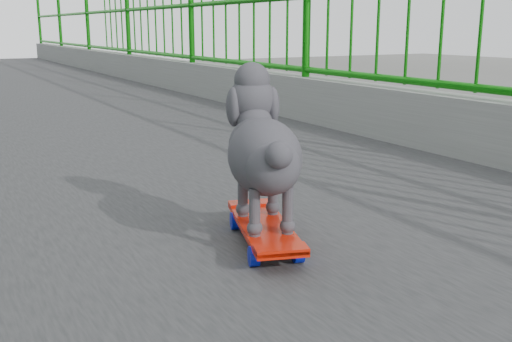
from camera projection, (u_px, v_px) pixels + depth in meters
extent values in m
cube|color=#2D2D2F|center=(291.00, 300.00, 2.02)|extent=(3.00, 24.00, 0.50)
cube|color=slate|center=(9.00, 285.00, 10.45)|extent=(1.20, 1.20, 6.50)
cylinder|color=#0F7A0D|center=(59.00, 15.00, 10.89)|extent=(0.06, 0.06, 1.10)
cube|color=red|center=(264.00, 227.00, 1.81)|extent=(0.29, 0.51, 0.02)
cube|color=#99999E|center=(276.00, 251.00, 1.66)|extent=(0.09, 0.06, 0.02)
cylinder|color=#0816B6|center=(254.00, 256.00, 1.65)|extent=(0.04, 0.06, 0.06)
sphere|color=yellow|center=(254.00, 256.00, 1.65)|extent=(0.02, 0.02, 0.02)
cylinder|color=#0816B6|center=(298.00, 253.00, 1.68)|extent=(0.04, 0.06, 0.06)
sphere|color=yellow|center=(298.00, 253.00, 1.68)|extent=(0.02, 0.02, 0.02)
cube|color=#99999E|center=(254.00, 217.00, 1.96)|extent=(0.09, 0.06, 0.02)
cylinder|color=#0816B6|center=(235.00, 221.00, 1.95)|extent=(0.04, 0.06, 0.06)
sphere|color=yellow|center=(235.00, 221.00, 1.95)|extent=(0.02, 0.02, 0.02)
cylinder|color=#0816B6|center=(273.00, 218.00, 1.98)|extent=(0.04, 0.06, 0.06)
sphere|color=yellow|center=(273.00, 218.00, 1.98)|extent=(0.02, 0.02, 0.02)
ellipsoid|color=#2E2B31|center=(264.00, 156.00, 1.76)|extent=(0.31, 0.38, 0.22)
sphere|color=#2E2B31|center=(252.00, 100.00, 1.90)|extent=(0.15, 0.15, 0.15)
sphere|color=black|center=(246.00, 102.00, 2.00)|extent=(0.03, 0.03, 0.03)
sphere|color=#2E2B31|center=(279.00, 155.00, 1.57)|extent=(0.07, 0.07, 0.07)
cylinder|color=#2E2B31|center=(243.00, 194.00, 1.87)|extent=(0.03, 0.03, 0.14)
cylinder|color=#2E2B31|center=(273.00, 193.00, 1.89)|extent=(0.03, 0.03, 0.14)
cylinder|color=#2E2B31|center=(255.00, 212.00, 1.69)|extent=(0.03, 0.03, 0.14)
cylinder|color=#2E2B31|center=(288.00, 210.00, 1.71)|extent=(0.03, 0.03, 0.14)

